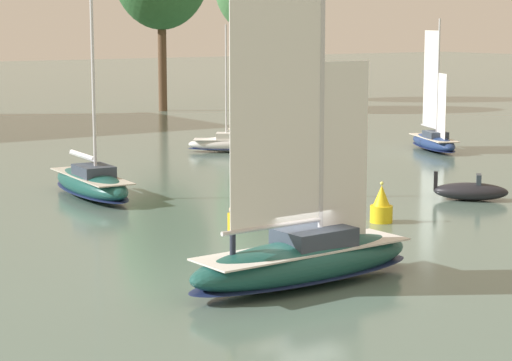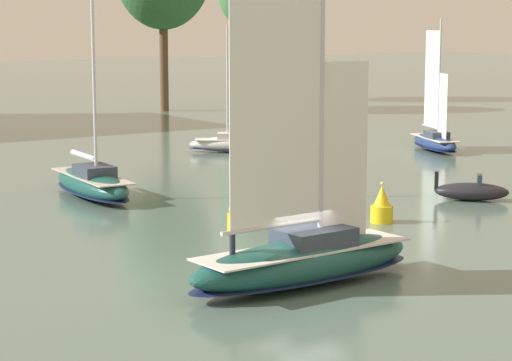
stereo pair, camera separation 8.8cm
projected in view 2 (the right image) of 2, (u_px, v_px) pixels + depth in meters
name	position (u px, v px, depth m)	size (l,w,h in m)	color
ground_plane	(303.00, 284.00, 34.70)	(400.00, 400.00, 0.00)	slate
sailboat_main	(304.00, 255.00, 34.54)	(9.52, 3.12, 12.91)	#194C47
sailboat_moored_near_marina	(235.00, 143.00, 69.97)	(6.32, 5.11, 8.85)	silver
sailboat_moored_mid_channel	(435.00, 140.00, 70.65)	(4.29, 6.94, 9.26)	navy
sailboat_moored_far_slip	(92.00, 182.00, 51.79)	(2.86, 8.49, 11.50)	#194C47
motor_tender	(471.00, 191.00, 50.95)	(3.75, 3.69, 1.44)	black
channel_buoy	(382.00, 206.00, 45.28)	(1.03, 1.03, 1.88)	yellow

